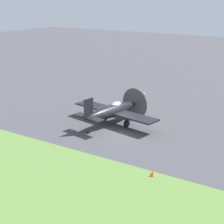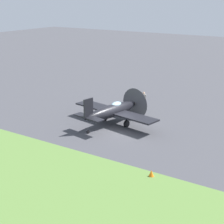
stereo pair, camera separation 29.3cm
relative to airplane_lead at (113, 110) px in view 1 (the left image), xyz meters
name	(u,v)px [view 1 (the left image)]	position (x,y,z in m)	size (l,w,h in m)	color
ground_plane	(124,130)	(1.63, -0.69, -1.37)	(160.00, 160.00, 0.00)	#424247
grass_verge	(33,182)	(1.63, -12.07, -1.36)	(120.00, 11.00, 0.01)	#567A38
airplane_lead	(113,110)	(0.00, 0.00, 0.00)	(9.23, 7.35, 3.27)	black
ground_crew_chief	(143,99)	(-0.25, 6.33, -0.45)	(0.62, 0.38, 1.73)	#9E998E
runway_marker_cone	(153,173)	(7.73, -7.19, -1.15)	(0.36, 0.36, 0.44)	orange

